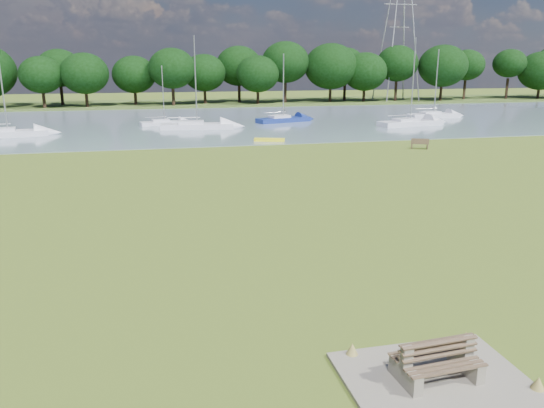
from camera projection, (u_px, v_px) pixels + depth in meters
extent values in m
plane|color=olive|center=(285.00, 216.00, 25.42)|extent=(220.00, 220.00, 0.00)
cube|color=gray|center=(200.00, 122.00, 64.94)|extent=(220.00, 40.00, 0.10)
cube|color=#4C6626|center=(183.00, 104.00, 93.17)|extent=(220.00, 20.00, 0.40)
cube|color=gray|center=(435.00, 380.00, 12.24)|extent=(4.20, 3.20, 0.10)
cube|color=gray|center=(405.00, 374.00, 11.94)|extent=(0.31, 1.13, 0.47)
cube|color=gray|center=(407.00, 358.00, 11.83)|extent=(0.25, 0.21, 0.59)
cube|color=gray|center=(466.00, 363.00, 12.38)|extent=(0.31, 1.13, 0.47)
cube|color=gray|center=(468.00, 347.00, 12.27)|extent=(0.25, 0.21, 0.59)
cube|color=brown|center=(446.00, 367.00, 11.77)|extent=(1.94, 0.55, 0.04)
cube|color=brown|center=(440.00, 349.00, 11.94)|extent=(1.92, 0.26, 0.47)
cube|color=brown|center=(428.00, 351.00, 12.42)|extent=(1.94, 0.55, 0.04)
cube|color=brown|center=(436.00, 345.00, 12.09)|extent=(1.92, 0.26, 0.47)
cube|color=brown|center=(412.00, 146.00, 45.05)|extent=(0.24, 0.44, 0.45)
cube|color=brown|center=(427.00, 146.00, 44.85)|extent=(0.24, 0.44, 0.45)
cube|color=brown|center=(420.00, 144.00, 44.89)|extent=(1.53, 0.97, 0.05)
cube|color=brown|center=(420.00, 141.00, 44.65)|extent=(1.38, 0.61, 0.44)
cube|color=#FFF71F|center=(269.00, 140.00, 48.97)|extent=(2.88, 1.53, 0.28)
cylinder|color=#96989D|center=(394.00, 26.00, 93.94)|extent=(0.22, 0.22, 26.16)
cylinder|color=#96989D|center=(416.00, 27.00, 94.87)|extent=(0.22, 0.22, 26.16)
cylinder|color=#96989D|center=(383.00, 28.00, 97.97)|extent=(0.22, 0.22, 26.16)
cylinder|color=#96989D|center=(405.00, 28.00, 98.90)|extent=(0.22, 0.22, 26.16)
cube|color=#96989D|center=(401.00, 4.00, 95.40)|extent=(6.42, 0.14, 0.14)
cylinder|color=black|center=(38.00, 95.00, 83.86)|extent=(0.49, 0.49, 3.71)
ellipsoid|color=black|center=(35.00, 66.00, 82.68)|extent=(6.81, 6.81, 5.79)
cylinder|color=black|center=(84.00, 94.00, 85.35)|extent=(0.49, 0.49, 3.99)
ellipsoid|color=black|center=(81.00, 62.00, 84.08)|extent=(7.78, 7.78, 6.62)
cylinder|color=black|center=(129.00, 96.00, 86.98)|extent=(0.49, 0.49, 3.15)
ellipsoid|color=black|center=(128.00, 72.00, 85.98)|extent=(8.76, 8.76, 7.44)
cylinder|color=black|center=(172.00, 94.00, 88.47)|extent=(0.49, 0.49, 3.43)
ellipsoid|color=black|center=(171.00, 68.00, 87.38)|extent=(6.81, 6.81, 5.79)
cylinder|color=black|center=(214.00, 93.00, 89.96)|extent=(0.49, 0.49, 3.71)
ellipsoid|color=black|center=(213.00, 65.00, 88.78)|extent=(7.78, 7.78, 6.62)
cylinder|color=black|center=(255.00, 92.00, 91.45)|extent=(0.49, 0.49, 3.99)
ellipsoid|color=black|center=(254.00, 62.00, 90.18)|extent=(8.76, 8.76, 7.44)
cylinder|color=black|center=(294.00, 94.00, 93.08)|extent=(0.49, 0.49, 3.15)
ellipsoid|color=black|center=(294.00, 71.00, 92.08)|extent=(6.81, 6.81, 5.79)
cylinder|color=black|center=(331.00, 92.00, 94.57)|extent=(0.49, 0.49, 3.43)
ellipsoid|color=black|center=(332.00, 68.00, 93.48)|extent=(7.78, 7.78, 6.62)
cylinder|color=black|center=(368.00, 91.00, 96.06)|extent=(0.49, 0.49, 3.71)
ellipsoid|color=black|center=(369.00, 65.00, 94.88)|extent=(8.76, 8.76, 7.44)
cylinder|color=black|center=(404.00, 90.00, 97.54)|extent=(0.49, 0.49, 3.99)
ellipsoid|color=black|center=(405.00, 62.00, 96.28)|extent=(6.81, 6.81, 5.79)
cylinder|color=black|center=(438.00, 92.00, 99.18)|extent=(0.49, 0.49, 3.15)
ellipsoid|color=black|center=(439.00, 70.00, 98.18)|extent=(7.78, 7.78, 6.62)
cylinder|color=black|center=(471.00, 90.00, 100.66)|extent=(0.49, 0.49, 3.43)
ellipsoid|color=black|center=(473.00, 68.00, 99.58)|extent=(8.76, 8.76, 7.44)
cylinder|color=black|center=(503.00, 89.00, 102.15)|extent=(0.49, 0.49, 3.71)
ellipsoid|color=black|center=(506.00, 65.00, 100.98)|extent=(6.81, 6.81, 5.79)
cylinder|color=black|center=(535.00, 88.00, 103.64)|extent=(0.49, 0.49, 3.99)
ellipsoid|color=black|center=(538.00, 62.00, 102.37)|extent=(7.78, 7.78, 6.62)
cube|color=silver|center=(434.00, 115.00, 69.50)|extent=(7.07, 2.47, 0.79)
cube|color=silver|center=(430.00, 111.00, 69.22)|extent=(2.54, 1.71, 0.51)
cylinder|color=#A5A8AD|center=(436.00, 82.00, 68.41)|extent=(0.14, 0.14, 8.11)
cube|color=silver|center=(8.00, 133.00, 51.97)|extent=(7.51, 3.18, 0.79)
cube|color=silver|center=(1.00, 128.00, 51.63)|extent=(2.77, 1.99, 0.51)
cylinder|color=#A5A8AD|center=(2.00, 85.00, 50.78)|extent=(0.14, 0.14, 8.79)
cube|color=silver|center=(410.00, 122.00, 61.08)|extent=(8.13, 3.66, 0.78)
cube|color=silver|center=(406.00, 118.00, 60.71)|extent=(3.03, 2.22, 0.50)
cylinder|color=#A5A8AD|center=(413.00, 80.00, 59.85)|extent=(0.13, 0.13, 9.17)
cube|color=navy|center=(283.00, 119.00, 64.55)|extent=(7.04, 3.89, 0.79)
cube|color=silver|center=(279.00, 115.00, 64.16)|extent=(2.72, 2.15, 0.51)
cylinder|color=#A5A8AD|center=(283.00, 86.00, 63.54)|extent=(0.14, 0.14, 7.49)
cube|color=silver|center=(197.00, 125.00, 58.26)|extent=(8.05, 2.98, 0.78)
cube|color=silver|center=(191.00, 121.00, 58.06)|extent=(2.91, 2.00, 0.50)
cylinder|color=#A5A8AD|center=(195.00, 80.00, 57.01)|extent=(0.13, 0.13, 9.27)
cube|color=silver|center=(165.00, 122.00, 61.66)|extent=(5.70, 2.55, 0.60)
cube|color=silver|center=(161.00, 119.00, 61.39)|extent=(2.12, 1.55, 0.39)
cylinder|color=#A5A8AD|center=(163.00, 94.00, 60.81)|extent=(0.10, 0.10, 6.28)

